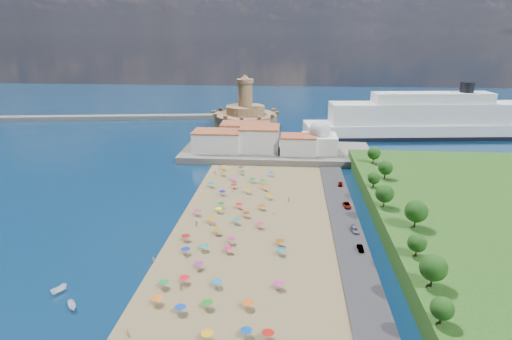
{
  "coord_description": "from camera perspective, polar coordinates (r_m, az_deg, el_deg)",
  "views": [
    {
      "loc": [
        16.36,
        -125.35,
        56.93
      ],
      "look_at": [
        4.0,
        25.0,
        8.0
      ],
      "focal_mm": 30.0,
      "sensor_mm": 36.0,
      "label": 1
    }
  ],
  "objects": [
    {
      "name": "waterfront_buildings",
      "position": [
        205.87,
        -0.85,
        4.18
      ],
      "size": [
        57.0,
        29.0,
        11.0
      ],
      "color": "silver",
      "rests_on": "terrace"
    },
    {
      "name": "terrace",
      "position": [
        206.05,
        2.76,
        2.34
      ],
      "size": [
        90.0,
        36.0,
        3.0
      ],
      "primitive_type": "cube",
      "color": "#59544C",
      "rests_on": "ground"
    },
    {
      "name": "hillside_trees",
      "position": [
        130.54,
        18.48,
        -4.0
      ],
      "size": [
        11.49,
        106.48,
        7.89
      ],
      "color": "#382314",
      "rests_on": "hillside"
    },
    {
      "name": "jetty",
      "position": [
        241.58,
        -2.18,
        4.62
      ],
      "size": [
        18.0,
        70.0,
        2.4
      ],
      "primitive_type": "cube",
      "color": "#59544C",
      "rests_on": "ground"
    },
    {
      "name": "parked_cars",
      "position": [
        142.19,
        12.31,
        -5.47
      ],
      "size": [
        2.73,
        55.15,
        1.37
      ],
      "color": "gray",
      "rests_on": "promenade"
    },
    {
      "name": "moored_boats",
      "position": [
        107.7,
        -24.11,
        -15.22
      ],
      "size": [
        9.32,
        9.66,
        1.56
      ],
      "color": "white",
      "rests_on": "ground"
    },
    {
      "name": "domed_building",
      "position": [
        202.58,
        8.45,
        4.08
      ],
      "size": [
        16.0,
        16.0,
        15.0
      ],
      "color": "silver",
      "rests_on": "terrace"
    },
    {
      "name": "beachgoers",
      "position": [
        135.34,
        -5.49,
        -6.48
      ],
      "size": [
        35.28,
        100.0,
        1.86
      ],
      "color": "tan",
      "rests_on": "beach"
    },
    {
      "name": "ground",
      "position": [
        138.64,
        -2.51,
        -6.29
      ],
      "size": [
        700.0,
        700.0,
        0.0
      ],
      "primitive_type": "plane",
      "color": "#071938",
      "rests_on": "ground"
    },
    {
      "name": "cruise_ship",
      "position": [
        259.68,
        22.14,
        6.03
      ],
      "size": [
        141.94,
        36.6,
        30.69
      ],
      "color": "black",
      "rests_on": "ground"
    },
    {
      "name": "breakwater",
      "position": [
        310.71,
        -19.52,
        6.63
      ],
      "size": [
        199.03,
        34.77,
        2.6
      ],
      "primitive_type": "cube",
      "rotation": [
        0.0,
        0.0,
        0.14
      ],
      "color": "#59544C",
      "rests_on": "ground"
    },
    {
      "name": "beach_parasols",
      "position": [
        129.71,
        -3.47,
        -7.05
      ],
      "size": [
        30.41,
        116.13,
        2.2
      ],
      "color": "gray",
      "rests_on": "beach"
    },
    {
      "name": "fortress",
      "position": [
        269.6,
        -1.43,
        7.22
      ],
      "size": [
        40.0,
        40.0,
        32.4
      ],
      "color": "#A37A51",
      "rests_on": "ground"
    }
  ]
}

